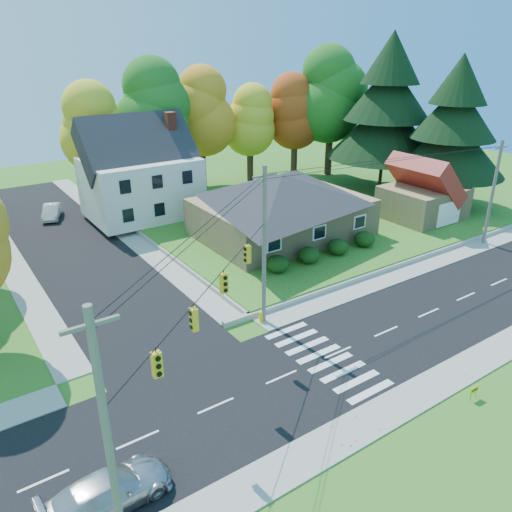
{
  "coord_description": "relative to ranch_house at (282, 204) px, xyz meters",
  "views": [
    {
      "loc": [
        -17.28,
        -17.08,
        16.31
      ],
      "look_at": [
        -0.18,
        8.0,
        3.19
      ],
      "focal_mm": 35.0,
      "sensor_mm": 36.0,
      "label": 1
    }
  ],
  "objects": [
    {
      "name": "white_car",
      "position": [
        -15.47,
        17.45,
        -2.56
      ],
      "size": [
        2.78,
        4.39,
        1.37
      ],
      "primitive_type": "imported",
      "rotation": [
        0.0,
        0.0,
        -0.35
      ],
      "color": "silver",
      "rests_on": "road_cross"
    },
    {
      "name": "ground",
      "position": [
        -8.0,
        -16.0,
        -3.27
      ],
      "size": [
        120.0,
        120.0,
        0.0
      ],
      "primitive_type": "plane",
      "color": "#3D7923"
    },
    {
      "name": "silver_sedan",
      "position": [
        -22.18,
        -18.63,
        -2.53
      ],
      "size": [
        5.09,
        2.38,
        1.44
      ],
      "primitive_type": "imported",
      "rotation": [
        0.0,
        0.0,
        1.65
      ],
      "color": "#B7B7BC",
      "rests_on": "road_main"
    },
    {
      "name": "yard_sign",
      "position": [
        -5.21,
        -22.72,
        -2.73
      ],
      "size": [
        0.6,
        0.05,
        0.75
      ],
      "color": "black",
      "rests_on": "ground"
    },
    {
      "name": "tree_lot_0",
      "position": [
        -10.0,
        18.0,
        5.04
      ],
      "size": [
        6.72,
        6.72,
        12.51
      ],
      "color": "#3F2A19",
      "rests_on": "lawn"
    },
    {
      "name": "conifer_east_a",
      "position": [
        19.0,
        6.0,
        6.12
      ],
      "size": [
        12.8,
        12.8,
        16.96
      ],
      "color": "#3F2A19",
      "rests_on": "lawn"
    },
    {
      "name": "traffic_infrastructure",
      "position": [
        -8.15,
        -14.65,
        1.88
      ],
      "size": [
        38.1,
        10.66,
        10.0
      ],
      "color": "#666059",
      "rests_on": "ground"
    },
    {
      "name": "road_cross",
      "position": [
        -16.0,
        10.0,
        -3.25
      ],
      "size": [
        8.0,
        44.0,
        0.02
      ],
      "primitive_type": "cube",
      "color": "black",
      "rests_on": "ground"
    },
    {
      "name": "colonial_house",
      "position": [
        -7.96,
        12.0,
        1.32
      ],
      "size": [
        10.4,
        8.4,
        9.6
      ],
      "color": "silver",
      "rests_on": "lawn"
    },
    {
      "name": "tree_lot_5",
      "position": [
        18.0,
        14.0,
        7.0
      ],
      "size": [
        8.4,
        8.4,
        15.64
      ],
      "color": "#3F2A19",
      "rests_on": "lawn"
    },
    {
      "name": "tree_lot_1",
      "position": [
        -4.0,
        17.0,
        6.35
      ],
      "size": [
        7.84,
        7.84,
        14.6
      ],
      "color": "#3F2A19",
      "rests_on": "lawn"
    },
    {
      "name": "sidewalk_south",
      "position": [
        -8.0,
        -21.0,
        -3.23
      ],
      "size": [
        90.0,
        2.0,
        0.08
      ],
      "primitive_type": "cube",
      "color": "#9C9A90",
      "rests_on": "ground"
    },
    {
      "name": "sidewalk_north",
      "position": [
        -8.0,
        -11.0,
        -3.23
      ],
      "size": [
        90.0,
        2.0,
        0.08
      ],
      "primitive_type": "cube",
      "color": "#9C9A90",
      "rests_on": "ground"
    },
    {
      "name": "tree_lot_3",
      "position": [
        8.0,
        17.0,
        4.39
      ],
      "size": [
        6.16,
        6.16,
        11.47
      ],
      "color": "#3F2A19",
      "rests_on": "lawn"
    },
    {
      "name": "fire_hydrant",
      "position": [
        -9.71,
        -10.79,
        -2.89
      ],
      "size": [
        0.45,
        0.35,
        0.79
      ],
      "color": "yellow",
      "rests_on": "ground"
    },
    {
      "name": "garage",
      "position": [
        14.0,
        -4.01,
        -0.42
      ],
      "size": [
        7.3,
        6.3,
        4.6
      ],
      "color": "tan",
      "rests_on": "lawn"
    },
    {
      "name": "hedge_row",
      "position": [
        -0.5,
        -6.2,
        -2.13
      ],
      "size": [
        10.7,
        1.7,
        1.27
      ],
      "color": "#163A10",
      "rests_on": "lawn"
    },
    {
      "name": "tree_lot_2",
      "position": [
        2.0,
        18.0,
        5.7
      ],
      "size": [
        7.28,
        7.28,
        13.56
      ],
      "color": "#3F2A19",
      "rests_on": "lawn"
    },
    {
      "name": "lawn",
      "position": [
        5.0,
        5.0,
        -3.02
      ],
      "size": [
        30.0,
        30.0,
        0.5
      ],
      "primitive_type": "cube",
      "color": "#3D7923",
      "rests_on": "ground"
    },
    {
      "name": "tree_lot_4",
      "position": [
        14.0,
        16.0,
        5.04
      ],
      "size": [
        6.72,
        6.72,
        12.51
      ],
      "color": "#3F2A19",
      "rests_on": "lawn"
    },
    {
      "name": "ranch_house",
      "position": [
        0.0,
        0.0,
        0.0
      ],
      "size": [
        14.6,
        10.6,
        5.4
      ],
      "color": "tan",
      "rests_on": "lawn"
    },
    {
      "name": "road_main",
      "position": [
        -8.0,
        -16.0,
        -3.26
      ],
      "size": [
        90.0,
        8.0,
        0.02
      ],
      "primitive_type": "cube",
      "color": "black",
      "rests_on": "ground"
    },
    {
      "name": "conifer_east_b",
      "position": [
        20.0,
        -2.0,
        5.01
      ],
      "size": [
        11.2,
        11.2,
        14.84
      ],
      "color": "#3F2A19",
      "rests_on": "lawn"
    }
  ]
}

